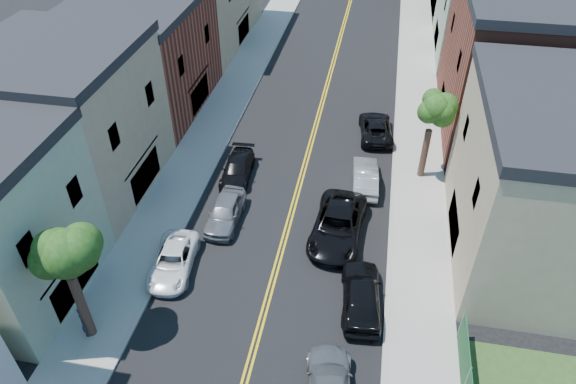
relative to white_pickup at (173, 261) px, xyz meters
The scene contains 19 objects.
sidewalk_left 21.31m from the white_pickup, 96.47° to the left, with size 3.20×100.00×0.15m, color gray.
sidewalk_right 25.06m from the white_pickup, 57.67° to the left, with size 3.20×100.00×0.15m, color gray.
curb_left 21.19m from the white_pickup, 91.76° to the left, with size 0.30×100.00×0.15m, color gray.
curb_right 24.17m from the white_pickup, 61.17° to the left, with size 0.30×100.00×0.15m, color gray.
bldg_left_tan_near 11.19m from the white_pickup, 144.03° to the left, with size 9.00×10.00×9.00m, color #998466.
bldg_left_brick 19.45m from the white_pickup, 116.34° to the left, with size 9.00×12.00×8.00m, color brown.
bldg_right_tan 20.54m from the white_pickup, 14.85° to the left, with size 9.00×12.00×9.00m, color #998466.
bldg_right_brick 27.69m from the white_pickup, 44.51° to the left, with size 9.00×14.00×10.00m, color brown.
bldg_right_palegrn 38.65m from the white_pickup, 59.55° to the left, with size 9.00×12.00×8.50m, color gray.
tree_left_mid 8.01m from the white_pickup, 116.23° to the right, with size 5.20×5.20×9.29m.
tree_right_far 18.20m from the white_pickup, 39.79° to the left, with size 4.40×4.40×8.03m.
white_pickup is the anchor object (origin of this frame).
grey_car_left 4.67m from the white_pickup, 68.66° to the left, with size 1.79×4.44×1.51m, color slate.
black_car_left 8.93m from the white_pickup, 81.86° to the left, with size 1.85×4.56×1.32m, color black.
black_car_right 10.28m from the white_pickup, ahead, with size 1.98×4.92×1.68m, color black.
silver_car_right 13.58m from the white_pickup, 44.10° to the left, with size 1.57×4.51×1.49m, color #A2A5AA.
dark_car_right_far 18.75m from the white_pickup, 57.41° to the left, with size 2.30×5.00×1.39m, color black.
black_suv_lane 9.52m from the white_pickup, 26.78° to the left, with size 2.81×6.09×1.69m, color black.
pedestrian_left 5.50m from the white_pickup, 117.14° to the right, with size 0.67×0.44×1.84m, color #24252C.
Camera 1 is at (4.29, 0.54, 21.24)m, focal length 32.48 mm.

